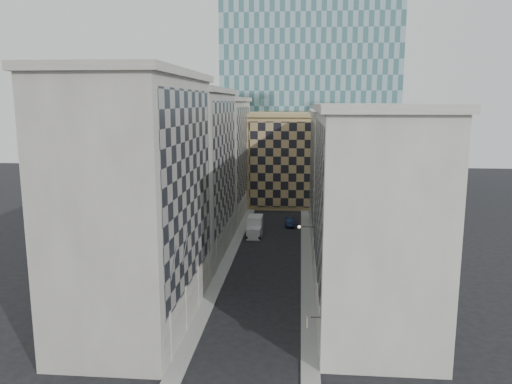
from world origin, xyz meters
The scene contains 15 objects.
ground centered at (0.00, 0.00, 0.00)m, with size 260.00×260.00×0.00m, color black.
sidewalk_west centered at (-5.25, 30.00, 0.07)m, with size 1.50×100.00×0.15m, color #979892.
sidewalk_east centered at (5.25, 30.00, 0.07)m, with size 1.50×100.00×0.15m, color #979892.
bldg_left_a centered at (-10.88, 11.00, 11.82)m, with size 10.80×22.80×23.70m.
bldg_left_b centered at (-10.88, 33.00, 11.32)m, with size 10.80×22.80×22.70m.
bldg_left_c centered at (-10.88, 55.00, 10.83)m, with size 10.80×22.80×21.70m.
bldg_right_a centered at (10.88, 15.00, 10.32)m, with size 10.80×26.80×20.70m.
bldg_right_b centered at (10.89, 42.00, 9.85)m, with size 10.80×28.80×19.70m.
tan_block centered at (2.00, 67.90, 9.44)m, with size 16.80×14.80×18.80m.
church_tower centered at (0.00, 82.00, 26.95)m, with size 7.20×7.20×51.50m.
flagpoles_left centered at (-5.90, 6.00, 8.00)m, with size 0.10×6.33×2.33m.
bracket_lamp centered at (4.38, 24.00, 6.20)m, with size 1.98×0.36×0.36m.
box_truck centered at (-2.79, 42.25, 1.32)m, with size 2.26×5.52×3.02m.
dark_car centered at (2.58, 48.89, 0.70)m, with size 1.49×4.26×1.40m, color #0E1A33.
shop_sign centered at (4.96, 3.00, 3.83)m, with size 1.18×0.74×0.82m.
Camera 1 is at (4.19, -34.02, 20.85)m, focal length 35.00 mm.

